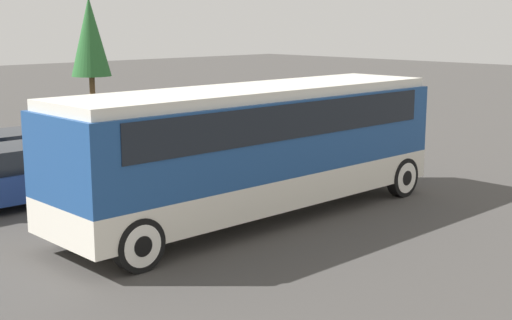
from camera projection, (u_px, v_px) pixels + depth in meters
The scene contains 6 objects.
ground_plane at pixel (256, 218), 16.65m from camera, with size 120.00×120.00×0.00m, color #423F3D.
tour_bus at pixel (259, 140), 16.36m from camera, with size 10.09×2.59×3.06m.
parked_car_near at pixel (181, 131), 24.82m from camera, with size 4.05×1.88×1.52m.
parked_car_mid at pixel (5, 178), 17.46m from camera, with size 4.28×1.84×1.51m.
parked_car_far at pixel (14, 159), 19.90m from camera, with size 4.46×1.96×1.51m.
tree_left at pixel (90, 37), 35.81m from camera, with size 2.00×2.00×5.74m.
Camera 1 is at (-11.12, -11.62, 4.52)m, focal length 50.00 mm.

